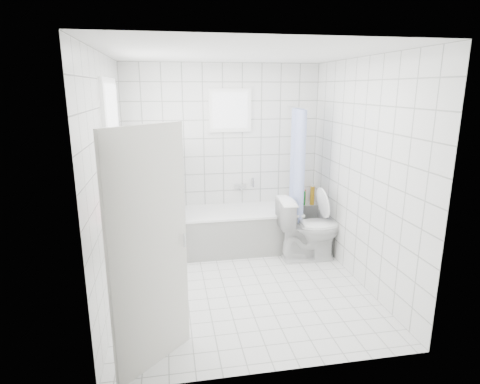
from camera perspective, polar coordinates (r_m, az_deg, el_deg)
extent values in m
plane|color=white|center=(4.85, 0.30, -13.17)|extent=(3.00, 3.00, 0.00)
plane|color=white|center=(4.31, 0.34, 19.14)|extent=(3.00, 3.00, 0.00)
cube|color=white|center=(5.85, -2.39, 5.15)|extent=(2.80, 0.02, 2.60)
cube|color=white|center=(2.99, 5.61, -4.18)|extent=(2.80, 0.02, 2.60)
cube|color=white|center=(4.37, -18.05, 1.19)|extent=(0.02, 3.00, 2.60)
cube|color=white|center=(4.85, 16.83, 2.56)|extent=(0.02, 3.00, 2.60)
cube|color=white|center=(4.60, -17.31, 5.71)|extent=(0.01, 0.90, 1.40)
cube|color=white|center=(5.75, -1.38, 11.51)|extent=(0.50, 0.01, 0.50)
cube|color=white|center=(4.76, -16.11, -3.09)|extent=(0.18, 1.02, 0.08)
cube|color=silver|center=(3.28, -12.71, -8.36)|extent=(0.60, 0.59, 2.00)
cube|color=white|center=(5.77, -0.33, -5.50)|extent=(1.71, 0.75, 0.55)
cube|color=white|center=(5.68, -0.34, -2.75)|extent=(1.73, 0.77, 0.03)
cube|color=white|center=(5.50, -9.84, -1.54)|extent=(0.15, 0.85, 1.50)
cube|color=white|center=(6.28, 9.27, -4.03)|extent=(0.40, 0.24, 0.55)
imported|color=white|center=(5.48, 9.78, -5.13)|extent=(0.85, 0.50, 0.86)
cylinder|color=silver|center=(5.60, 8.00, 11.81)|extent=(0.02, 0.80, 0.02)
cube|color=silver|center=(5.94, 0.05, 0.87)|extent=(0.18, 0.06, 0.06)
imported|color=white|center=(4.82, -16.02, -0.46)|extent=(0.13, 0.13, 0.31)
imported|color=silver|center=(4.70, -16.11, -1.69)|extent=(0.17, 0.17, 0.17)
imported|color=#E15770|center=(4.35, -16.62, -1.98)|extent=(0.14, 0.14, 0.33)
cylinder|color=red|center=(6.19, 9.04, -0.63)|extent=(0.06, 0.06, 0.21)
cylinder|color=#18912D|center=(6.08, 9.00, -0.84)|extent=(0.06, 0.06, 0.22)
cylinder|color=orange|center=(6.12, 10.23, -0.50)|extent=(0.06, 0.06, 0.28)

